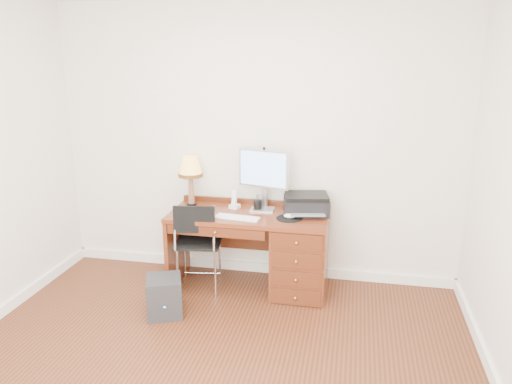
% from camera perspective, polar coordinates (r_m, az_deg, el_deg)
% --- Properties ---
extents(ground, '(4.00, 4.00, 0.00)m').
position_cam_1_polar(ground, '(3.85, -5.50, -19.73)').
color(ground, '#3D1B0D').
rests_on(ground, ground).
extents(room_shell, '(4.00, 4.00, 4.00)m').
position_cam_1_polar(room_shell, '(4.33, -3.03, -14.47)').
color(room_shell, silver).
rests_on(room_shell, ground).
extents(desk, '(1.50, 0.67, 0.75)m').
position_cam_1_polar(desk, '(4.80, 2.98, -6.52)').
color(desk, maroon).
rests_on(desk, ground).
extents(monitor, '(0.51, 0.22, 0.59)m').
position_cam_1_polar(monitor, '(4.76, 0.81, 2.29)').
color(monitor, silver).
rests_on(monitor, desk).
extents(keyboard, '(0.42, 0.17, 0.02)m').
position_cam_1_polar(keyboard, '(4.60, -2.13, -2.93)').
color(keyboard, white).
rests_on(keyboard, desk).
extents(mouse_pad, '(0.24, 0.24, 0.05)m').
position_cam_1_polar(mouse_pad, '(4.59, 3.83, -2.90)').
color(mouse_pad, black).
rests_on(mouse_pad, desk).
extents(printer, '(0.47, 0.40, 0.19)m').
position_cam_1_polar(printer, '(4.74, 5.76, -1.36)').
color(printer, black).
rests_on(printer, desk).
extents(leg_lamp, '(0.24, 0.24, 0.49)m').
position_cam_1_polar(leg_lamp, '(4.94, -7.50, 2.57)').
color(leg_lamp, black).
rests_on(leg_lamp, desk).
extents(phone, '(0.11, 0.11, 0.18)m').
position_cam_1_polar(phone, '(4.87, -2.46, -1.26)').
color(phone, white).
rests_on(phone, desk).
extents(pen_cup, '(0.08, 0.08, 0.10)m').
position_cam_1_polar(pen_cup, '(4.81, 0.19, -1.53)').
color(pen_cup, black).
rests_on(pen_cup, desk).
extents(chair, '(0.48, 0.48, 0.89)m').
position_cam_1_polar(chair, '(4.75, -6.87, -5.20)').
color(chair, black).
rests_on(chair, ground).
extents(equipment_box, '(0.38, 0.38, 0.35)m').
position_cam_1_polar(equipment_box, '(4.51, -10.43, -11.64)').
color(equipment_box, black).
rests_on(equipment_box, ground).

